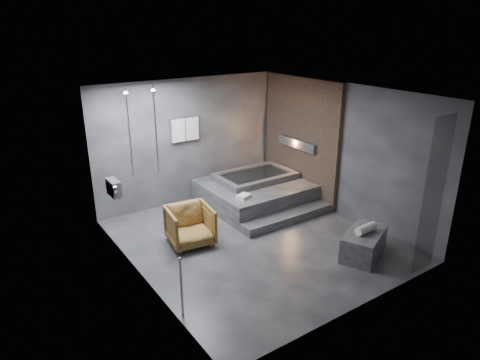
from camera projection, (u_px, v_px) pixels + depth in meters
room at (265, 147)px, 7.97m from camera, size 5.00×5.04×2.82m
tub_deck at (255, 193)px, 9.77m from camera, size 2.20×2.00×0.50m
tub_step at (288, 218)px, 8.91m from camera, size 2.20×0.36×0.18m
concrete_bench at (364, 244)px, 7.58m from camera, size 1.16×0.93×0.46m
driftwood_chair at (190, 226)px, 7.93m from camera, size 0.90×0.92×0.74m
rolled_towel at (366, 229)px, 7.46m from camera, size 0.43×0.16×0.15m
deck_towel at (244, 196)px, 8.83m from camera, size 0.33×0.28×0.07m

